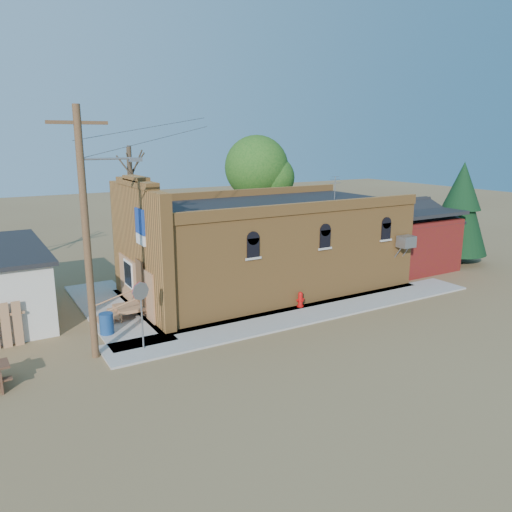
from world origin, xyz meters
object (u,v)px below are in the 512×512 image
stop_sign (141,298)px  utility_pole (87,230)px  fire_hydrant (300,299)px  trash_barrel (107,324)px  brick_bar (263,246)px

stop_sign → utility_pole: bearing=175.2°
fire_hydrant → stop_sign: bearing=176.1°
fire_hydrant → trash_barrel: trash_barrel is taller
fire_hydrant → stop_sign: size_ratio=0.28×
utility_pole → trash_barrel: bearing=65.7°
brick_bar → utility_pole: 10.96m
stop_sign → trash_barrel: bearing=116.8°
utility_pole → fire_hydrant: bearing=3.5°
stop_sign → trash_barrel: size_ratio=3.03×
stop_sign → brick_bar: bearing=36.0°
brick_bar → fire_hydrant: (-0.14, -3.70, -1.90)m
utility_pole → trash_barrel: utility_pole is taller
fire_hydrant → utility_pole: bearing=173.0°
trash_barrel → brick_bar: bearing=15.2°
brick_bar → stop_sign: 9.35m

